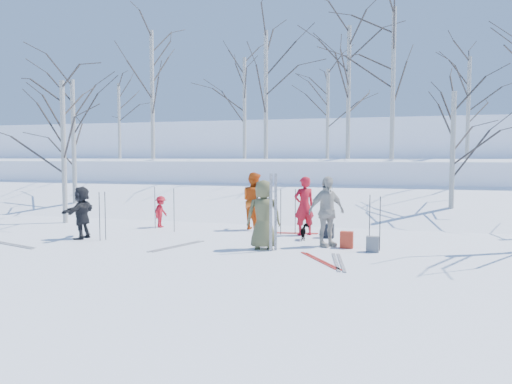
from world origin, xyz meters
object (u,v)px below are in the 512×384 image
(skier_olive_center, at_px, (264,215))
(skier_grey_west, at_px, (82,213))
(backpack_red, at_px, (347,240))
(skier_red_north, at_px, (304,206))
(skier_red_seated, at_px, (161,212))
(skier_redor_behind, at_px, (254,201))
(backpack_dark, at_px, (328,231))
(backpack_grey, at_px, (373,244))
(skier_cream_east, at_px, (327,212))
(dog, at_px, (305,232))

(skier_olive_center, distance_m, skier_grey_west, 5.31)
(skier_grey_west, relative_size, backpack_red, 3.52)
(skier_red_north, distance_m, skier_red_seated, 4.81)
(skier_olive_center, bearing_deg, skier_redor_behind, -86.86)
(backpack_red, bearing_deg, backpack_dark, 115.23)
(skier_grey_west, bearing_deg, backpack_grey, 88.43)
(skier_olive_center, xyz_separation_m, skier_cream_east, (1.45, 0.78, 0.04))
(skier_red_seated, height_order, backpack_grey, skier_red_seated)
(skier_red_seated, bearing_deg, skier_cream_east, -107.80)
(skier_redor_behind, distance_m, dog, 2.55)
(skier_red_north, bearing_deg, backpack_red, 95.33)
(skier_cream_east, bearing_deg, dog, 86.58)
(skier_grey_west, bearing_deg, skier_cream_east, 92.45)
(skier_red_north, relative_size, skier_redor_behind, 0.95)
(skier_redor_behind, bearing_deg, backpack_red, -179.68)
(skier_grey_west, relative_size, backpack_dark, 3.70)
(backpack_grey, bearing_deg, backpack_dark, 126.41)
(skier_redor_behind, bearing_deg, backpack_grey, -178.29)
(skier_olive_center, bearing_deg, skier_red_north, -119.89)
(skier_red_north, height_order, skier_cream_east, skier_cream_east)
(skier_red_seated, xyz_separation_m, dog, (4.97, -1.12, -0.29))
(backpack_red, bearing_deg, skier_red_north, 128.97)
(skier_grey_west, xyz_separation_m, backpack_dark, (6.60, 2.08, -0.54))
(skier_olive_center, xyz_separation_m, backpack_dark, (1.29, 2.17, -0.66))
(backpack_dark, bearing_deg, skier_grey_west, -162.49)
(skier_redor_behind, xyz_separation_m, skier_grey_west, (-4.13, -3.09, -0.17))
(skier_red_seated, relative_size, skier_grey_west, 0.69)
(skier_grey_west, bearing_deg, skier_red_seated, 154.62)
(skier_redor_behind, distance_m, backpack_dark, 2.76)
(skier_redor_behind, bearing_deg, skier_red_seated, 45.98)
(skier_red_seated, distance_m, skier_grey_west, 2.89)
(skier_redor_behind, distance_m, skier_red_seated, 3.10)
(skier_redor_behind, relative_size, skier_red_seated, 1.77)
(skier_red_seated, relative_size, backpack_dark, 2.57)
(skier_redor_behind, height_order, backpack_grey, skier_redor_behind)
(skier_cream_east, height_order, backpack_dark, skier_cream_east)
(skier_red_seated, xyz_separation_m, skier_grey_west, (-1.07, -2.67, 0.23))
(skier_cream_east, xyz_separation_m, backpack_red, (0.53, -0.07, -0.69))
(skier_red_seated, bearing_deg, backpack_red, -106.90)
(skier_red_north, relative_size, dog, 3.25)
(skier_red_north, distance_m, backpack_red, 2.36)
(skier_cream_east, xyz_separation_m, backpack_dark, (-0.16, 1.38, -0.70))
(backpack_dark, bearing_deg, skier_red_seated, 173.94)
(dog, relative_size, backpack_grey, 1.39)
(dog, bearing_deg, skier_red_seated, -23.38)
(skier_grey_west, distance_m, backpack_grey, 7.97)
(skier_redor_behind, height_order, skier_grey_west, skier_redor_behind)
(skier_olive_center, relative_size, backpack_grey, 4.55)
(skier_red_north, distance_m, skier_cream_east, 1.92)
(skier_red_north, distance_m, backpack_grey, 3.05)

